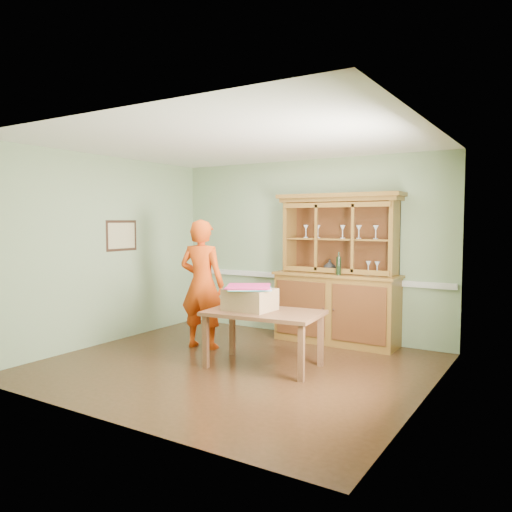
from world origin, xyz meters
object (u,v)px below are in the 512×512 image
Objects in this scene: dining_table at (264,318)px; person at (202,284)px; cardboard_box at (250,299)px; china_hutch at (337,291)px.

dining_table is 0.81× the size of person.
cardboard_box is 0.31× the size of person.
dining_table is 0.28m from cardboard_box.
dining_table is at bearing 8.08° from cardboard_box.
person is (-1.49, -1.26, 0.13)m from china_hutch.
person is (-1.21, 0.35, 0.29)m from dining_table.
cardboard_box is at bearing 148.81° from person.
cardboard_box is at bearing -178.09° from dining_table.
china_hutch is 3.85× the size of cardboard_box.
cardboard_box is at bearing -105.60° from china_hutch.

